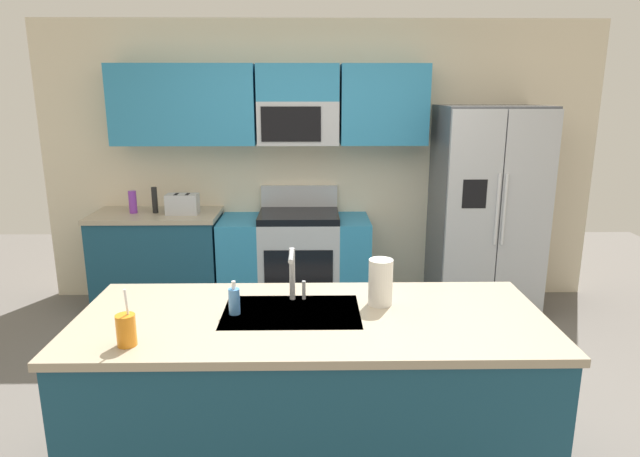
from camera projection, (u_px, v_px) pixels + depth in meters
name	position (u px, v px, depth m)	size (l,w,h in m)	color
ground_plane	(326.00, 414.00, 3.43)	(9.00, 9.00, 0.00)	#66605B
kitchen_wall_unit	(305.00, 146.00, 5.09)	(5.20, 0.43, 2.60)	beige
back_counter	(159.00, 260.00, 5.04)	(1.14, 0.63, 0.90)	navy
range_oven	(295.00, 260.00, 5.07)	(1.36, 0.61, 1.10)	#B7BABF
refrigerator	(486.00, 211.00, 4.90)	(0.90, 0.76, 1.85)	#4C4F54
island_counter	(312.00, 397.00, 2.78)	(2.29, 0.94, 0.90)	navy
toaster	(182.00, 204.00, 4.87)	(0.28, 0.16, 0.18)	#B7BABF
pepper_mill	(155.00, 200.00, 4.90)	(0.05, 0.05, 0.24)	black
bottle_purple	(133.00, 202.00, 4.91)	(0.07, 0.07, 0.20)	purple
sink_faucet	(293.00, 271.00, 2.82)	(0.09, 0.21, 0.28)	#B7BABF
drink_cup_orange	(126.00, 330.00, 2.34)	(0.08, 0.08, 0.26)	orange
soap_dispenser	(234.00, 301.00, 2.68)	(0.06, 0.06, 0.17)	#4C8CD8
paper_towel_roll	(381.00, 282.00, 2.79)	(0.12, 0.12, 0.24)	white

